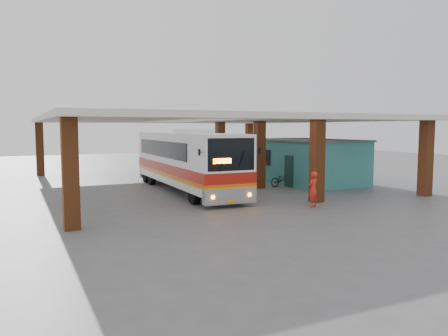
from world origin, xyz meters
TOP-DOWN VIEW (x-y plane):
  - ground at (0.00, 0.00)m, footprint 90.00×90.00m
  - brick_columns at (1.43, 5.00)m, footprint 20.10×21.60m
  - canopy_roof at (0.50, 6.50)m, footprint 21.00×23.00m
  - shop_building at (7.49, 4.00)m, footprint 5.20×8.20m
  - coach_bus at (-1.80, 3.73)m, footprint 3.10×13.31m
  - motorcycle at (4.70, 2.85)m, footprint 1.96×0.87m
  - pedestrian at (1.87, -4.18)m, footprint 0.76×0.65m
  - red_chair at (5.09, 8.62)m, footprint 0.42×0.42m

SIDE VIEW (x-z plane):
  - ground at x=0.00m, z-range 0.00..0.00m
  - red_chair at x=5.09m, z-range -0.03..0.76m
  - motorcycle at x=4.70m, z-range 0.00..1.00m
  - pedestrian at x=1.87m, z-range 0.00..1.78m
  - shop_building at x=7.49m, z-range 0.01..3.12m
  - coach_bus at x=-1.80m, z-range -0.01..3.84m
  - brick_columns at x=1.43m, z-range 0.00..4.35m
  - canopy_roof at x=0.50m, z-range 4.35..4.65m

